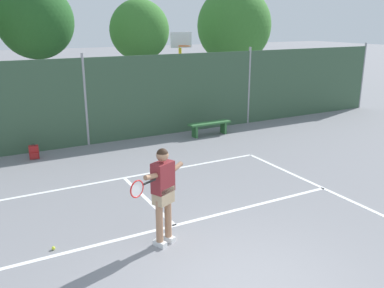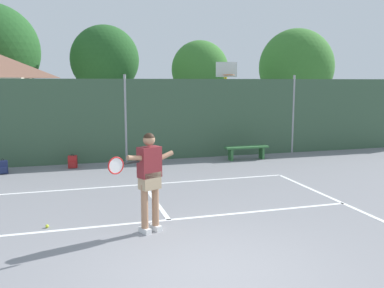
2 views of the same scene
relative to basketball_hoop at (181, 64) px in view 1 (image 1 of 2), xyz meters
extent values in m
cube|color=white|center=(-4.34, -5.18, -2.31)|extent=(8.20, 0.10, 0.01)
cube|color=white|center=(-4.34, -8.21, -2.31)|extent=(8.20, 0.10, 0.01)
cube|color=white|center=(-4.34, -6.72, -2.31)|extent=(0.10, 2.97, 0.01)
cube|color=#38563D|center=(-4.34, -1.68, -0.88)|extent=(26.00, 0.05, 2.86)
cylinder|color=#99999E|center=(-4.34, -1.68, -0.81)|extent=(0.09, 0.09, 3.01)
cylinder|color=#99999E|center=(2.16, -1.68, -0.81)|extent=(0.09, 0.09, 3.01)
cylinder|color=#99999E|center=(8.66, -1.68, -0.81)|extent=(0.09, 0.09, 3.01)
cylinder|color=yellow|center=(0.00, 0.06, -0.79)|extent=(0.12, 0.12, 3.05)
cube|color=white|center=(0.00, -0.04, 0.94)|extent=(0.90, 0.06, 0.60)
torus|color=#D85919|center=(0.00, -0.31, 0.72)|extent=(0.48, 0.48, 0.02)
cylinder|color=brown|center=(-4.24, 7.44, -1.12)|extent=(0.36, 0.36, 2.37)
ellipsoid|color=#235623|center=(-4.24, 7.44, 1.64)|extent=(3.72, 3.35, 3.72)
cylinder|color=brown|center=(1.22, 7.44, -1.29)|extent=(0.36, 0.36, 2.04)
ellipsoid|color=#38752D|center=(1.22, 7.44, 1.16)|extent=(3.35, 3.01, 3.35)
cylinder|color=brown|center=(7.56, 7.44, -1.49)|extent=(0.36, 0.36, 1.64)
ellipsoid|color=#38752D|center=(7.56, 7.44, 1.35)|extent=(4.75, 4.27, 4.75)
cube|color=silver|center=(-4.71, -8.69, -2.26)|extent=(0.22, 0.29, 0.10)
cube|color=silver|center=(-4.93, -8.79, -2.26)|extent=(0.22, 0.29, 0.10)
cylinder|color=#A37556|center=(-4.71, -8.69, -1.80)|extent=(0.13, 0.13, 0.82)
cylinder|color=#A37556|center=(-4.93, -8.79, -1.80)|extent=(0.13, 0.13, 0.82)
cube|color=tan|center=(-4.82, -8.74, -1.33)|extent=(0.43, 0.37, 0.32)
cube|color=maroon|center=(-4.82, -8.74, -0.99)|extent=(0.46, 0.38, 0.56)
sphere|color=#A37556|center=(-4.82, -8.74, -0.58)|extent=(0.22, 0.22, 0.22)
sphere|color=black|center=(-4.82, -8.74, -0.56)|extent=(0.21, 0.21, 0.21)
cylinder|color=#A37556|center=(-5.00, -8.85, -0.89)|extent=(0.55, 0.31, 0.17)
cylinder|color=#A37556|center=(-4.57, -8.63, -0.94)|extent=(0.50, 0.29, 0.22)
cylinder|color=black|center=(-5.17, -8.95, -0.94)|extent=(0.29, 0.16, 0.04)
torus|color=red|center=(-5.47, -9.14, -0.94)|extent=(0.29, 0.15, 0.30)
cylinder|color=silver|center=(-5.47, -9.14, -0.94)|extent=(0.24, 0.11, 0.26)
sphere|color=#CCE033|center=(-6.68, -7.99, -2.28)|extent=(0.07, 0.07, 0.07)
cube|color=maroon|center=(-6.16, -2.35, -2.11)|extent=(0.30, 0.21, 0.40)
cube|color=maroon|center=(-6.18, -2.47, -2.19)|extent=(0.23, 0.09, 0.18)
torus|color=black|center=(-6.16, -2.35, -1.89)|extent=(0.09, 0.03, 0.09)
cube|color=#336B38|center=(-0.19, -2.60, -1.86)|extent=(1.60, 0.36, 0.06)
cube|color=#336B38|center=(-0.79, -2.60, -2.09)|extent=(0.08, 0.32, 0.45)
cube|color=#336B38|center=(0.41, -2.60, -2.09)|extent=(0.08, 0.32, 0.45)
camera|label=1|loc=(-7.66, -15.06, 1.68)|focal=38.98mm
camera|label=2|loc=(-6.16, -16.05, 0.46)|focal=38.79mm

